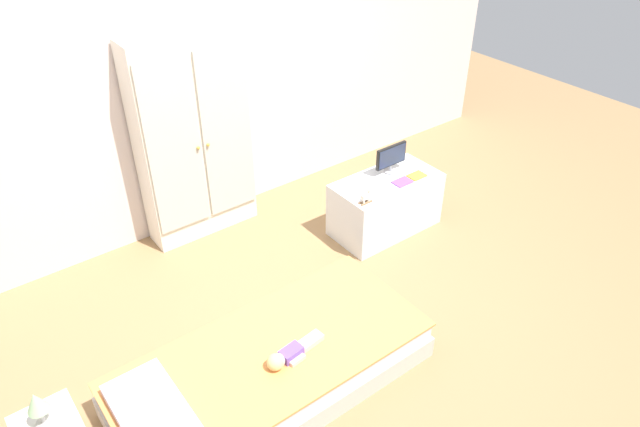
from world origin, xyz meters
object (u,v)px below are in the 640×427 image
at_px(table_lamp, 36,404).
at_px(rocking_horse_toy, 366,196).
at_px(book_purple, 402,182).
at_px(book_yellow, 417,176).
at_px(doll, 285,356).
at_px(tv_monitor, 391,157).
at_px(tv_stand, 385,204).
at_px(wardrobe, 194,139).
at_px(bed, 273,368).

distance_m(table_lamp, rocking_horse_toy, 2.45).
xyz_separation_m(book_purple, book_yellow, (0.16, 0.00, 0.00)).
xyz_separation_m(doll, tv_monitor, (1.67, 0.96, 0.28)).
bearing_deg(book_purple, tv_stand, 122.62).
relative_size(table_lamp, wardrobe, 0.13).
height_order(bed, tv_stand, tv_stand).
bearing_deg(rocking_horse_toy, doll, -148.88).
distance_m(book_purple, book_yellow, 0.16).
distance_m(wardrobe, rocking_horse_toy, 1.35).
xyz_separation_m(doll, tv_stand, (1.57, 0.88, -0.08)).
distance_m(bed, wardrobe, 1.86).
bearing_deg(book_yellow, tv_stand, 155.69).
xyz_separation_m(doll, book_yellow, (1.79, 0.78, 0.15)).
distance_m(bed, rocking_horse_toy, 1.46).
xyz_separation_m(bed, table_lamp, (-1.16, 0.22, 0.37)).
height_order(rocking_horse_toy, book_yellow, rocking_horse_toy).
height_order(bed, table_lamp, table_lamp).
distance_m(doll, table_lamp, 1.25).
relative_size(doll, book_purple, 2.69).
relative_size(tv_stand, tv_monitor, 2.95).
xyz_separation_m(bed, wardrobe, (0.44, 1.68, 0.67)).
bearing_deg(book_yellow, rocking_horse_toy, -175.61).
height_order(doll, wardrobe, wardrobe).
distance_m(table_lamp, wardrobe, 2.19).
height_order(tv_stand, rocking_horse_toy, rocking_horse_toy).
bearing_deg(book_purple, wardrobe, 140.68).
bearing_deg(wardrobe, doll, -103.08).
xyz_separation_m(tv_monitor, book_purple, (-0.04, -0.18, -0.13)).
distance_m(tv_stand, tv_monitor, 0.38).
bearing_deg(wardrobe, table_lamp, -137.80).
bearing_deg(book_yellow, doll, -156.33).
distance_m(wardrobe, tv_monitor, 1.51).
distance_m(tv_monitor, rocking_horse_toy, 0.50).
relative_size(tv_stand, rocking_horse_toy, 7.17).
relative_size(wardrobe, tv_stand, 1.87).
distance_m(bed, doll, 0.21).
distance_m(doll, wardrobe, 1.89).
distance_m(wardrobe, tv_stand, 1.57).
relative_size(doll, wardrobe, 0.24).
height_order(wardrobe, tv_monitor, wardrobe).
bearing_deg(tv_stand, tv_monitor, 37.10).
xyz_separation_m(doll, book_purple, (1.63, 0.78, 0.15)).
relative_size(table_lamp, book_purple, 1.47).
relative_size(tv_stand, book_yellow, 6.20).
bearing_deg(doll, table_lamp, 164.75).
xyz_separation_m(bed, doll, (0.03, -0.10, 0.18)).
relative_size(doll, rocking_horse_toy, 3.29).
xyz_separation_m(tv_stand, book_purple, (0.06, -0.10, 0.23)).
bearing_deg(tv_monitor, book_yellow, -55.34).
xyz_separation_m(wardrobe, tv_stand, (1.15, -0.90, -0.58)).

